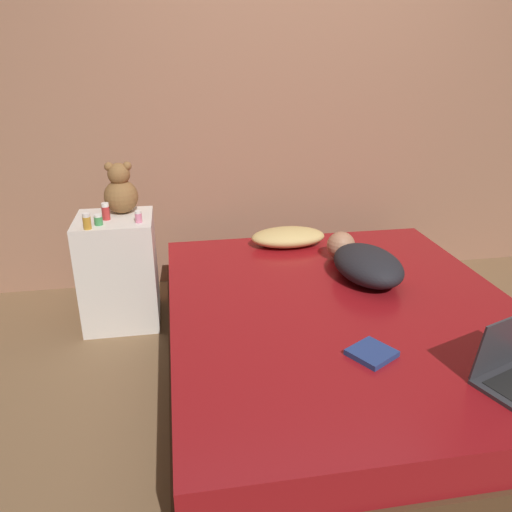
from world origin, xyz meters
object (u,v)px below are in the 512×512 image
person_lying (364,262)px  bottle_green (98,220)px  pillow (288,237)px  book (372,353)px  bottle_amber (87,221)px  bottle_red (106,212)px  teddy_bear (121,191)px  bottle_pink (138,217)px

person_lying → bottle_green: (-1.41, 0.35, 0.21)m
pillow → book: (0.06, -1.26, -0.04)m
bottle_amber → bottle_red: 0.17m
teddy_bear → person_lying: bearing=-23.1°
bottle_amber → bottle_green: 0.08m
bottle_pink → book: 1.47m
pillow → person_lying: (0.30, -0.53, 0.03)m
bottle_amber → bottle_red: (0.08, 0.15, 0.00)m
pillow → bottle_amber: (-1.16, -0.25, 0.25)m
bottle_green → bottle_amber: bearing=-129.6°
person_lying → bottle_red: 1.46m
book → person_lying: bearing=71.7°
teddy_bear → bottle_green: bearing=-118.7°
pillow → teddy_bear: bearing=178.8°
bottle_amber → bottle_pink: 0.27m
person_lying → bottle_pink: 1.26m
teddy_bear → bottle_pink: bearing=-62.8°
bottle_amber → bottle_red: bottle_red is taller
pillow → bottle_red: (-1.08, -0.10, 0.25)m
person_lying → bottle_amber: bearing=160.8°
bottle_pink → book: size_ratio=0.30×
bottle_red → person_lying: bearing=-17.6°
bottle_amber → person_lying: bearing=-11.1°
bottle_pink → bottle_green: bearing=-177.9°
bottle_amber → book: 1.61m
pillow → person_lying: 0.61m
pillow → bottle_green: 1.15m
bottle_pink → bottle_green: size_ratio=1.12×
bottle_amber → book: (1.22, -1.02, -0.29)m
teddy_bear → pillow: bearing=-1.2°
bottle_pink → teddy_bear: bearing=117.2°
pillow → bottle_pink: 0.94m
bottle_green → bottle_red: size_ratio=0.62×
pillow → bottle_green: size_ratio=7.84×
person_lying → book: 0.78m
pillow → bottle_pink: (-0.90, -0.18, 0.24)m
person_lying → bottle_green: 1.46m
bottle_amber → bottle_green: (0.05, 0.06, -0.01)m
bottle_amber → teddy_bear: bearing=58.6°
person_lying → bottle_amber: 1.50m
bottle_green → bottle_red: 0.10m
bottle_pink → book: bearing=-48.8°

